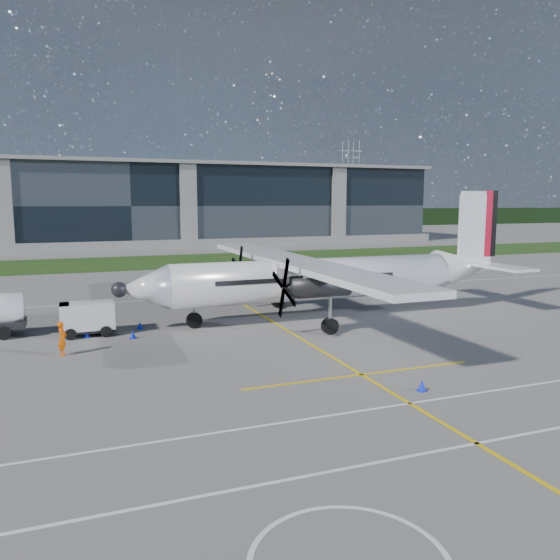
{
  "coord_description": "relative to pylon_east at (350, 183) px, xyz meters",
  "views": [
    {
      "loc": [
        -9.53,
        -28.12,
        8.17
      ],
      "look_at": [
        3.08,
        5.24,
        3.08
      ],
      "focal_mm": 35.0,
      "sensor_mm": 36.0,
      "label": 1
    }
  ],
  "objects": [
    {
      "name": "ground",
      "position": [
        -85.0,
        -110.0,
        -15.0
      ],
      "size": [
        400.0,
        400.0,
        0.0
      ],
      "primitive_type": "plane",
      "color": "slate",
      "rests_on": "ground"
    },
    {
      "name": "grass_strip",
      "position": [
        -85.0,
        -102.0,
        -14.98
      ],
      "size": [
        400.0,
        18.0,
        0.04
      ],
      "primitive_type": "cube",
      "color": "#1D3C10",
      "rests_on": "ground"
    },
    {
      "name": "terminal_building",
      "position": [
        -85.0,
        -70.0,
        -7.5
      ],
      "size": [
        120.0,
        20.0,
        15.0
      ],
      "primitive_type": "cube",
      "color": "black",
      "rests_on": "ground"
    },
    {
      "name": "tree_line",
      "position": [
        -85.0,
        -10.0,
        -12.0
      ],
      "size": [
        400.0,
        6.0,
        6.0
      ],
      "primitive_type": "cube",
      "color": "black",
      "rests_on": "ground"
    },
    {
      "name": "pylon_east",
      "position": [
        0.0,
        0.0,
        0.0
      ],
      "size": [
        9.0,
        4.6,
        30.0
      ],
      "primitive_type": null,
      "color": "gray",
      "rests_on": "ground"
    },
    {
      "name": "yellow_taxiway_centerline",
      "position": [
        -82.0,
        -140.0,
        -14.99
      ],
      "size": [
        0.2,
        70.0,
        0.01
      ],
      "primitive_type": "cube",
      "color": "yellow",
      "rests_on": "ground"
    },
    {
      "name": "white_lane_line",
      "position": [
        -85.0,
        -164.0,
        -14.99
      ],
      "size": [
        90.0,
        0.15,
        0.01
      ],
      "primitive_type": "cube",
      "color": "white",
      "rests_on": "ground"
    },
    {
      "name": "turboprop_aircraft",
      "position": [
        -77.71,
        -143.48,
        -10.46
      ],
      "size": [
        29.18,
        30.27,
        9.08
      ],
      "primitive_type": null,
      "color": "white",
      "rests_on": "ground"
    },
    {
      "name": "baggage_tug",
      "position": [
        -93.99,
        -143.01,
        -13.98
      ],
      "size": [
        3.39,
        2.04,
        2.04
      ],
      "primitive_type": null,
      "color": "silver",
      "rests_on": "ground"
    },
    {
      "name": "ground_crew_person",
      "position": [
        -95.38,
        -147.33,
        -13.94
      ],
      "size": [
        0.82,
        0.99,
        2.13
      ],
      "primitive_type": "imported",
      "rotation": [
        0.0,
        0.0,
        1.32
      ],
      "color": "#F25907",
      "rests_on": "ground"
    },
    {
      "name": "safety_cone_nose_port",
      "position": [
        -91.49,
        -144.87,
        -14.75
      ],
      "size": [
        0.36,
        0.36,
        0.5
      ],
      "primitive_type": "cone",
      "color": "#0D21E0",
      "rests_on": "ground"
    },
    {
      "name": "safety_cone_stbdwing",
      "position": [
        -79.66,
        -128.33,
        -14.75
      ],
      "size": [
        0.36,
        0.36,
        0.5
      ],
      "primitive_type": "cone",
      "color": "#0D21E0",
      "rests_on": "ground"
    },
    {
      "name": "safety_cone_fwd",
      "position": [
        -94.12,
        -143.54,
        -14.75
      ],
      "size": [
        0.36,
        0.36,
        0.5
      ],
      "primitive_type": "cone",
      "color": "#0D21E0",
      "rests_on": "ground"
    },
    {
      "name": "safety_cone_nose_stbd",
      "position": [
        -90.81,
        -142.49,
        -14.75
      ],
      "size": [
        0.36,
        0.36,
        0.5
      ],
      "primitive_type": "cone",
      "color": "#0D21E0",
      "rests_on": "ground"
    },
    {
      "name": "safety_cone_portwing",
      "position": [
        -80.64,
        -158.91,
        -14.75
      ],
      "size": [
        0.36,
        0.36,
        0.5
      ],
      "primitive_type": "cone",
      "color": "#0D21E0",
      "rests_on": "ground"
    }
  ]
}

